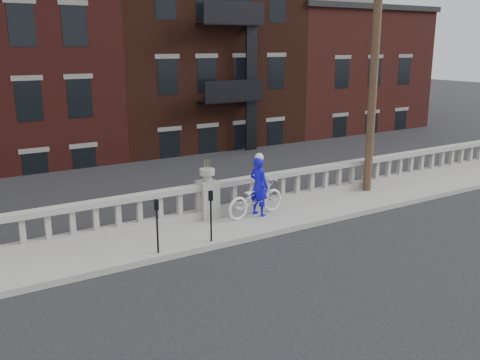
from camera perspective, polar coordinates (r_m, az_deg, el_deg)
The scene contains 10 objects.
ground at distance 12.91m, azimuth 5.19°, elevation -9.24°, with size 120.00×120.00×0.00m, color black.
sidewalk at distance 15.19m, azimuth -1.71°, elevation -5.18°, with size 32.00×2.20×0.15m, color gray.
balustrade at distance 15.80m, azimuth -3.48°, elevation -2.26°, with size 28.00×0.34×1.03m.
planter_pedestal at distance 15.75m, azimuth -3.49°, elevation -1.60°, with size 0.55×0.55×1.76m.
lower_level at distance 33.41m, azimuth -18.92°, elevation 9.27°, with size 80.00×44.00×20.80m.
utility_pole at distance 18.67m, azimuth 14.29°, elevation 14.19°, with size 1.60×0.28×10.00m.
parking_meter_c at distance 13.15m, azimuth -8.85°, elevation -4.25°, with size 0.10×0.09×1.36m.
parking_meter_d at distance 13.78m, azimuth -3.13°, elevation -3.23°, with size 0.10×0.09×1.36m.
bicycle at distance 15.93m, azimuth 1.67°, elevation -1.92°, with size 0.72×2.06×1.08m, color silver.
cyclist at distance 15.88m, azimuth 2.02°, elevation -0.66°, with size 0.65×0.43×1.79m, color #100CC2.
Camera 1 is at (-7.27, -9.33, 5.16)m, focal length 40.00 mm.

